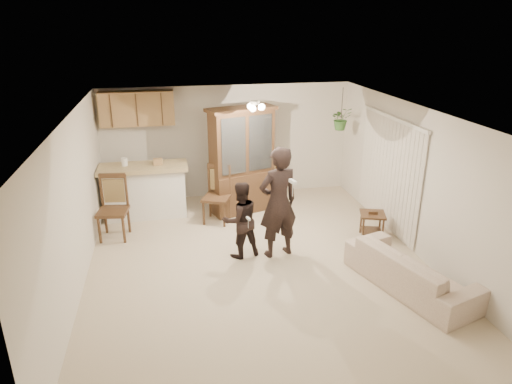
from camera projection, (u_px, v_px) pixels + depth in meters
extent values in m
plane|color=beige|center=(257.00, 262.00, 7.66)|extent=(6.50, 6.50, 0.00)
cube|color=white|center=(258.00, 114.00, 6.77)|extent=(5.50, 6.50, 0.02)
cube|color=beige|center=(228.00, 142.00, 10.19)|extent=(5.50, 0.02, 2.50)
cube|color=beige|center=(328.00, 315.00, 4.23)|extent=(5.50, 0.02, 2.50)
cube|color=beige|center=(75.00, 206.00, 6.70)|extent=(0.02, 6.50, 2.50)
cube|color=beige|center=(416.00, 181.00, 7.72)|extent=(0.02, 6.50, 2.50)
cube|color=white|center=(145.00, 193.00, 9.29)|extent=(1.60, 0.55, 1.00)
cube|color=tan|center=(143.00, 167.00, 9.09)|extent=(1.75, 0.70, 0.08)
cube|color=olive|center=(137.00, 108.00, 9.37)|extent=(1.50, 0.34, 0.70)
imported|color=#2E5A24|center=(341.00, 119.00, 9.63)|extent=(0.43, 0.37, 0.48)
cylinder|color=black|center=(342.00, 103.00, 9.51)|extent=(0.01, 0.01, 0.65)
imported|color=#F0E3C5|center=(411.00, 266.00, 6.80)|extent=(1.25, 2.01, 0.73)
imported|color=black|center=(278.00, 206.00, 7.60)|extent=(0.74, 0.58, 1.80)
imported|color=black|center=(240.00, 220.00, 7.64)|extent=(0.76, 0.66, 1.35)
cube|color=#352313|center=(242.00, 191.00, 9.58)|extent=(1.38, 0.88, 0.86)
cube|color=#352313|center=(242.00, 142.00, 9.20)|extent=(1.36, 0.82, 1.29)
cube|color=silver|center=(242.00, 142.00, 9.20)|extent=(1.07, 0.36, 1.13)
cube|color=#352313|center=(241.00, 109.00, 8.96)|extent=(1.49, 0.93, 0.06)
cube|color=#352313|center=(373.00, 214.00, 8.36)|extent=(0.56, 0.56, 0.04)
cube|color=#352313|center=(371.00, 231.00, 8.48)|extent=(0.47, 0.47, 0.03)
cube|color=#352313|center=(373.00, 212.00, 8.34)|extent=(0.18, 0.15, 0.05)
cube|color=#352313|center=(113.00, 212.00, 8.33)|extent=(0.60, 0.60, 0.06)
cube|color=#A58B52|center=(111.00, 195.00, 8.22)|extent=(0.39, 0.10, 0.46)
cube|color=#352313|center=(109.00, 180.00, 8.11)|extent=(0.48, 0.12, 0.09)
cube|color=#352313|center=(217.00, 198.00, 9.02)|extent=(0.67, 0.67, 0.06)
cube|color=#A58B52|center=(216.00, 183.00, 8.91)|extent=(0.36, 0.19, 0.44)
cube|color=#352313|center=(216.00, 169.00, 8.80)|extent=(0.44, 0.23, 0.09)
cube|color=#352313|center=(264.00, 178.00, 10.25)|extent=(0.55, 0.55, 0.05)
cube|color=#A58B52|center=(265.00, 166.00, 10.15)|extent=(0.35, 0.11, 0.41)
cube|color=#352313|center=(265.00, 154.00, 10.06)|extent=(0.43, 0.12, 0.08)
cube|color=white|center=(293.00, 182.00, 7.02)|extent=(0.09, 0.17, 0.05)
cube|color=white|center=(248.00, 218.00, 7.32)|extent=(0.06, 0.12, 0.04)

